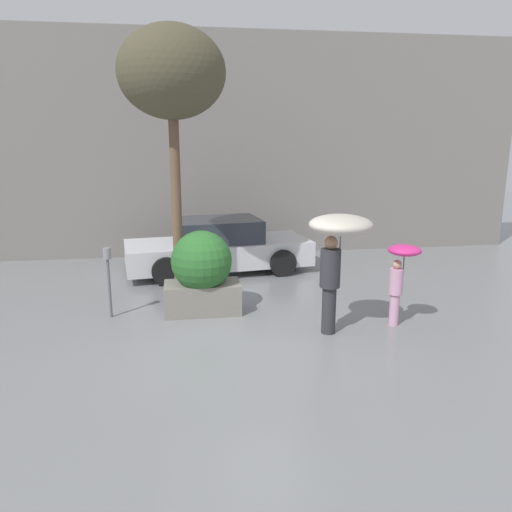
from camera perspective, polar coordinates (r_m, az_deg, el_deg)
name	(u,v)px	position (r m, az deg, el deg)	size (l,w,h in m)	color
ground_plane	(231,343)	(8.18, -2.82, -9.93)	(40.00, 40.00, 0.00)	slate
building_facade	(206,146)	(13.99, -5.75, 12.37)	(18.00, 0.30, 6.00)	gray
planter_box	(202,272)	(9.36, -6.21, -1.79)	(1.42, 1.14, 1.57)	gray
person_adult	(338,240)	(8.24, 9.34, 1.82)	(1.04, 1.04, 2.02)	#2D2D33
person_child	(400,268)	(8.93, 16.18, -1.35)	(0.56, 0.56, 1.46)	#D199B7
parked_car_near	(218,247)	(12.32, -4.35, 1.01)	(4.64, 2.39, 1.31)	silver
street_tree	(172,75)	(10.11, -9.61, 19.72)	(2.05, 2.05, 5.30)	brown
parking_meter	(108,268)	(9.40, -16.55, -1.32)	(0.14, 0.14, 1.31)	#595B60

